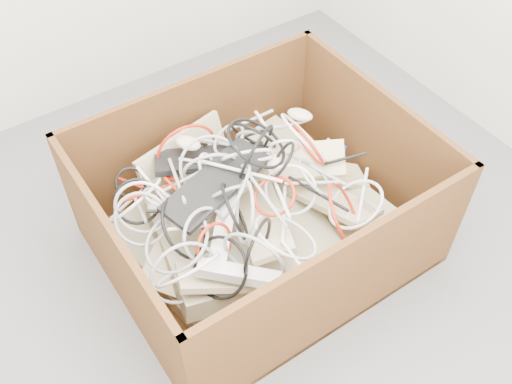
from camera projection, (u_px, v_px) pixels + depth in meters
ground at (251, 312)px, 2.18m from camera, size 3.00×3.00×0.00m
room_shell at (247, 10)px, 1.25m from camera, size 3.04×3.04×2.50m
cardboard_box at (256, 224)px, 2.28m from camera, size 1.15×0.96×0.54m
keyboard_pile at (254, 199)px, 2.19m from camera, size 1.06×0.84×0.36m
mice_scatter at (261, 189)px, 2.12m from camera, size 0.80×0.76×0.20m
power_strip_left at (225, 220)px, 2.01m from camera, size 0.26×0.28×0.13m
power_strip_right at (239, 274)px, 1.90m from camera, size 0.25×0.22×0.09m
vga_plug at (339, 149)px, 2.26m from camera, size 0.06×0.06×0.03m
cable_tangle at (234, 196)px, 2.04m from camera, size 0.98×0.86×0.44m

